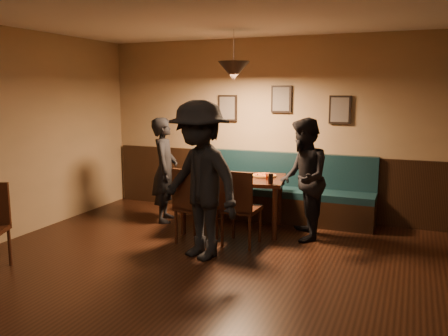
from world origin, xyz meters
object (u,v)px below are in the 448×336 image
Objects in this scene: dining_table at (233,203)px; diner_right at (303,179)px; chair_near_left at (196,205)px; soda_glass at (271,179)px; booth_bench at (275,188)px; chair_near_right at (241,207)px; diner_left at (165,170)px; tabasco_bottle at (267,176)px; diner_front at (200,180)px.

diner_right is at bearing -13.24° from dining_table.
chair_near_left is 1.04m from soda_glass.
chair_near_left is at bearing -117.40° from dining_table.
booth_bench is 1.34m from chair_near_right.
diner_left reaches higher than chair_near_right.
tabasco_bottle is at bearing -16.01° from dining_table.
diner_left is at bearing 170.17° from soda_glass.
booth_bench is at bearing 102.69° from soda_glass.
chair_near_left is at bearing 143.54° from diner_front.
chair_near_right reaches higher than tabasco_bottle.
diner_left reaches higher than chair_near_left.
soda_glass is (0.64, -0.28, 0.45)m from dining_table.
diner_front is 13.13× the size of soda_glass.
diner_front reaches higher than diner_right.
chair_near_right is 0.92m from diner_right.
tabasco_bottle is at bearing -112.53° from diner_left.
diner_front is (1.17, -1.23, 0.14)m from diner_left.
booth_bench is 1.72m from diner_left.
chair_near_right reaches higher than soda_glass.
diner_right is (2.14, -0.07, 0.02)m from diner_left.
dining_table is 0.76× the size of diner_front.
tabasco_bottle is at bearing 91.26° from diner_front.
chair_near_left is at bearing -112.89° from booth_bench.
chair_near_left is at bearing -136.84° from tabasco_bottle.
diner_left reaches higher than booth_bench.
diner_right is (1.24, 0.69, 0.32)m from chair_near_left.
diner_left is 1.70m from diner_front.
chair_near_left is at bearing -77.73° from diner_right.
chair_near_left is 1.01× the size of chair_near_right.
chair_near_left is 1.46m from diner_right.
diner_front is (0.27, -0.47, 0.44)m from chair_near_left.
booth_bench is at bearing 51.37° from dining_table.
diner_right is 1.52m from diner_front.
soda_glass is 0.26m from tabasco_bottle.
diner_front is at bearing -113.72° from chair_near_right.
chair_near_left reaches higher than chair_near_right.
booth_bench is 0.86m from dining_table.
soda_glass is (1.76, -0.30, 0.04)m from diner_left.
diner_front reaches higher than soda_glass.
diner_front reaches higher than diner_left.
diner_left is 14.81× the size of tabasco_bottle.
chair_near_right is 6.95× the size of soda_glass.
diner_left is at bearing 153.47° from chair_near_left.
booth_bench is 3.00× the size of chair_near_left.
booth_bench is at bearing 88.92° from chair_near_right.
diner_left is at bearing -108.79° from diner_right.
diner_right is 0.87× the size of diner_front.
chair_near_right is (0.34, -0.59, 0.11)m from dining_table.
diner_front reaches higher than tabasco_bottle.
chair_near_right is 0.53× the size of diner_front.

